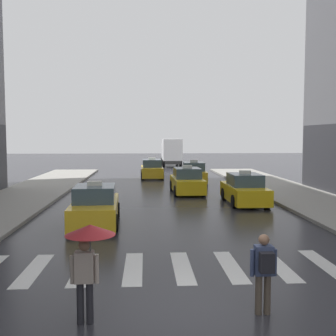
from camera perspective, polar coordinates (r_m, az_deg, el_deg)
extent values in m
plane|color=#26262B|center=(8.66, 4.00, -20.14)|extent=(160.00, 160.00, 0.00)
cube|color=silver|center=(11.79, -18.57, -13.55)|extent=(0.50, 2.80, 0.01)
cube|color=silver|center=(11.52, -11.88, -13.85)|extent=(0.50, 2.80, 0.01)
cube|color=silver|center=(11.40, -4.94, -13.97)|extent=(0.50, 2.80, 0.01)
cube|color=silver|center=(11.44, 2.04, -13.89)|extent=(0.50, 2.80, 0.01)
cube|color=silver|center=(11.64, 8.86, -13.61)|extent=(0.50, 2.80, 0.01)
cube|color=silver|center=(11.98, 15.36, -13.18)|extent=(0.50, 2.80, 0.01)
cube|color=silver|center=(12.47, 21.39, -12.63)|extent=(0.50, 2.80, 0.01)
cube|color=gold|center=(16.87, -10.29, -6.01)|extent=(1.99, 4.57, 0.84)
cube|color=#384C5B|center=(16.65, -10.36, -3.56)|extent=(1.69, 2.17, 0.64)
cube|color=silver|center=(16.60, -10.38, -2.16)|extent=(0.61, 0.27, 0.18)
cylinder|color=black|center=(18.32, -12.63, -5.95)|extent=(0.25, 0.67, 0.66)
cylinder|color=black|center=(18.19, -7.25, -5.95)|extent=(0.25, 0.67, 0.66)
cylinder|color=black|center=(15.69, -13.82, -7.72)|extent=(0.25, 0.67, 0.66)
cylinder|color=black|center=(15.54, -7.51, -7.74)|extent=(0.25, 0.67, 0.66)
cube|color=#F2EAB2|center=(19.15, -11.64, -4.65)|extent=(0.20, 0.05, 0.14)
cube|color=#F2EAB2|center=(19.06, -7.86, -4.65)|extent=(0.20, 0.05, 0.14)
cube|color=yellow|center=(22.17, 10.79, -3.51)|extent=(1.81, 4.50, 0.84)
cube|color=#384C5B|center=(21.98, 10.88, -1.64)|extent=(1.60, 2.10, 0.64)
cube|color=silver|center=(21.94, 10.90, -0.57)|extent=(0.60, 0.24, 0.18)
cylinder|color=black|center=(23.32, 7.94, -3.66)|extent=(0.22, 0.66, 0.66)
cylinder|color=black|center=(23.71, 12.00, -3.58)|extent=(0.22, 0.66, 0.66)
cylinder|color=black|center=(20.70, 9.38, -4.70)|extent=(0.22, 0.66, 0.66)
cylinder|color=black|center=(21.14, 13.93, -4.58)|extent=(0.22, 0.66, 0.66)
cube|color=#F2EAB2|center=(24.22, 8.05, -2.71)|extent=(0.20, 0.04, 0.14)
cube|color=#F2EAB2|center=(24.49, 10.94, -2.66)|extent=(0.20, 0.04, 0.14)
cube|color=yellow|center=(25.84, 2.71, -2.31)|extent=(1.92, 4.55, 0.84)
cube|color=#384C5B|center=(25.66, 2.74, -0.70)|extent=(1.65, 2.14, 0.64)
cube|color=silver|center=(25.63, 2.75, 0.21)|extent=(0.61, 0.26, 0.18)
cylinder|color=black|center=(27.10, 0.54, -2.49)|extent=(0.24, 0.67, 0.66)
cylinder|color=black|center=(27.31, 4.12, -2.44)|extent=(0.24, 0.67, 0.66)
cylinder|color=black|center=(24.44, 1.13, -3.25)|extent=(0.24, 0.67, 0.66)
cylinder|color=black|center=(24.67, 5.09, -3.19)|extent=(0.24, 0.67, 0.66)
cube|color=#F2EAB2|center=(28.00, 0.82, -1.70)|extent=(0.20, 0.05, 0.14)
cube|color=#F2EAB2|center=(28.15, 3.38, -1.67)|extent=(0.20, 0.05, 0.14)
cube|color=gold|center=(31.57, 3.67, -1.09)|extent=(2.06, 4.60, 0.84)
cube|color=#384C5B|center=(31.40, 3.69, 0.24)|extent=(1.72, 2.19, 0.64)
cube|color=silver|center=(31.38, 3.69, 0.98)|extent=(0.61, 0.27, 0.18)
cylinder|color=black|center=(32.89, 2.03, -1.26)|extent=(0.26, 0.67, 0.66)
cylinder|color=black|center=(32.99, 5.00, -1.26)|extent=(0.26, 0.67, 0.66)
cylinder|color=black|center=(30.21, 2.21, -1.77)|extent=(0.26, 0.67, 0.66)
cylinder|color=black|center=(30.32, 5.44, -1.77)|extent=(0.26, 0.67, 0.66)
cube|color=#F2EAB2|center=(33.79, 2.36, -0.65)|extent=(0.20, 0.05, 0.14)
cube|color=#F2EAB2|center=(33.86, 4.49, -0.65)|extent=(0.20, 0.05, 0.14)
cube|color=gold|center=(35.30, -2.31, -0.50)|extent=(1.89, 4.54, 0.84)
cube|color=#384C5B|center=(35.14, -2.31, 0.69)|extent=(1.64, 2.13, 0.64)
cube|color=silver|center=(35.12, -2.31, 1.36)|extent=(0.60, 0.25, 0.18)
cylinder|color=black|center=(36.64, -3.73, -0.68)|extent=(0.23, 0.66, 0.66)
cylinder|color=black|center=(36.70, -1.06, -0.67)|extent=(0.23, 0.66, 0.66)
cylinder|color=black|center=(33.95, -3.67, -1.09)|extent=(0.23, 0.66, 0.66)
cylinder|color=black|center=(34.02, -0.79, -1.07)|extent=(0.23, 0.66, 0.66)
cube|color=#F2EAB2|center=(37.54, -3.40, -0.14)|extent=(0.20, 0.04, 0.14)
cube|color=#F2EAB2|center=(37.58, -1.48, -0.13)|extent=(0.20, 0.04, 0.14)
cube|color=#2D2D2D|center=(49.17, 0.46, 1.01)|extent=(1.83, 6.61, 0.40)
cube|color=silver|center=(52.40, 0.21, 2.59)|extent=(2.11, 1.81, 2.10)
cube|color=#384C5B|center=(53.31, 0.15, 3.01)|extent=(1.89, 0.05, 0.95)
cube|color=silver|center=(48.21, 0.54, 2.66)|extent=(2.22, 4.81, 2.50)
cylinder|color=black|center=(52.21, -0.87, 0.99)|extent=(0.28, 0.90, 0.90)
cylinder|color=black|center=(52.34, 1.32, 1.00)|extent=(0.28, 0.90, 0.90)
cylinder|color=black|center=(47.69, -0.61, 0.66)|extent=(0.28, 0.90, 0.90)
cylinder|color=black|center=(47.83, 1.78, 0.67)|extent=(0.28, 0.90, 0.90)
cylinder|color=black|center=(8.31, -12.36, -18.23)|extent=(0.14, 0.14, 0.82)
cylinder|color=black|center=(8.29, -11.06, -18.29)|extent=(0.14, 0.14, 0.82)
cube|color=gray|center=(8.05, -11.79, -13.59)|extent=(0.36, 0.24, 0.60)
sphere|color=brown|center=(7.93, -11.84, -10.71)|extent=(0.22, 0.22, 0.22)
cylinder|color=gray|center=(8.10, -13.44, -13.87)|extent=(0.09, 0.09, 0.55)
cylinder|color=gray|center=(8.04, -10.12, -13.98)|extent=(0.09, 0.09, 0.55)
cylinder|color=#4C4C4C|center=(7.95, -10.96, -11.56)|extent=(0.02, 0.02, 1.00)
cone|color=maroon|center=(7.84, -11.00, -8.61)|extent=(0.96, 0.96, 0.20)
cylinder|color=#473D33|center=(8.72, 12.75, -17.13)|extent=(0.14, 0.14, 0.82)
cylinder|color=#473D33|center=(8.77, 13.93, -17.03)|extent=(0.14, 0.14, 0.82)
cube|color=#2D3856|center=(8.51, 13.43, -12.63)|extent=(0.36, 0.24, 0.60)
sphere|color=brown|center=(8.40, 13.48, -9.88)|extent=(0.22, 0.22, 0.22)
cylinder|color=#2D3856|center=(8.46, 11.89, -13.05)|extent=(0.09, 0.09, 0.55)
cylinder|color=#2D3856|center=(8.59, 14.93, -12.84)|extent=(0.09, 0.09, 0.55)
cube|color=black|center=(8.30, 13.88, -12.93)|extent=(0.28, 0.18, 0.40)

